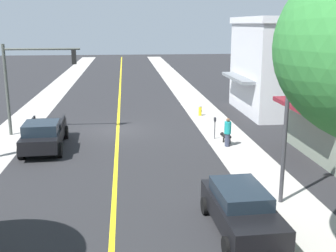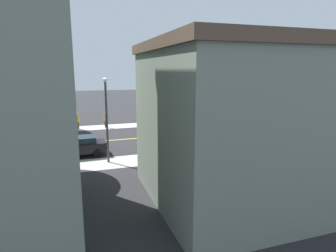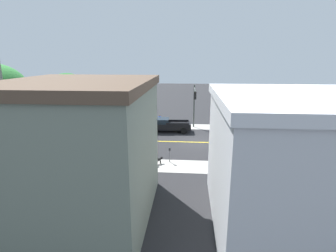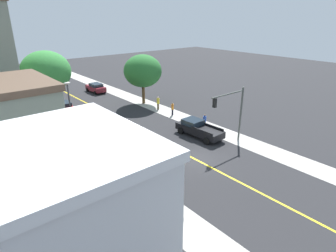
{
  "view_description": "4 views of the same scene",
  "coord_description": "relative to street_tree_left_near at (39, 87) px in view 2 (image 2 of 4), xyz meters",
  "views": [
    {
      "loc": [
        -0.56,
        27.08,
        6.96
      ],
      "look_at": [
        -2.62,
        7.33,
        2.05
      ],
      "focal_mm": 44.37,
      "sensor_mm": 36.0,
      "label": 1
    },
    {
      "loc": [
        -27.24,
        14.38,
        6.72
      ],
      "look_at": [
        -2.4,
        6.14,
        1.55
      ],
      "focal_mm": 30.56,
      "sensor_mm": 36.0,
      "label": 2
    },
    {
      "loc": [
        -27.95,
        1.08,
        9.18
      ],
      "look_at": [
        0.49,
        3.39,
        1.69
      ],
      "focal_mm": 27.65,
      "sensor_mm": 36.0,
      "label": 3
    },
    {
      "loc": [
        -16.99,
        -16.37,
        12.61
      ],
      "look_at": [
        0.45,
        4.59,
        1.86
      ],
      "focal_mm": 30.4,
      "sensor_mm": 36.0,
      "label": 4
    }
  ],
  "objects": [
    {
      "name": "street_tree_left_near",
      "position": [
        0.0,
        0.0,
        0.0
      ],
      "size": [
        5.55,
        5.55,
        7.25
      ],
      "color": "brown",
      "rests_on": "ground"
    },
    {
      "name": "black_sedan_left_curb",
      "position": [
        -11.09,
        -3.53,
        -4.07
      ],
      "size": [
        2.18,
        4.56,
        1.54
      ],
      "rotation": [
        0.0,
        0.0,
        1.61
      ],
      "color": "black",
      "rests_on": "ground"
    },
    {
      "name": "pedestrian_blue_shirt",
      "position": [
        -0.26,
        -12.85,
        -4.0
      ],
      "size": [
        0.38,
        0.38,
        1.68
      ],
      "rotation": [
        0.0,
        0.0,
        3.46
      ],
      "color": "black",
      "rests_on": "ground"
    },
    {
      "name": "small_dog",
      "position": [
        -13.18,
        -14.21,
        -4.48
      ],
      "size": [
        0.67,
        0.75,
        0.61
      ],
      "rotation": [
        0.0,
        0.0,
        5.4
      ],
      "color": "black",
      "rests_on": "ground"
    },
    {
      "name": "street_lamp",
      "position": [
        -13.34,
        -5.67,
        -1.04
      ],
      "size": [
        0.7,
        0.36,
        6.17
      ],
      "color": "#38383D",
      "rests_on": "ground"
    },
    {
      "name": "brick_apartment_block",
      "position": [
        -21.34,
        -10.83,
        -0.82
      ],
      "size": [
        10.2,
        7.79,
        8.08
      ],
      "rotation": [
        0.0,
        0.0,
        -1.57
      ],
      "color": "gray",
      "rests_on": "ground"
    },
    {
      "name": "traffic_light_mast",
      "position": [
        -1.36,
        -17.5,
        -0.97
      ],
      "size": [
        4.75,
        0.32,
        5.75
      ],
      "rotation": [
        0.0,
        0.0,
        3.14
      ],
      "color": "#474C47",
      "rests_on": "ground"
    },
    {
      "name": "pedestrian_orange_shirt",
      "position": [
        -0.18,
        -6.92,
        -3.96
      ],
      "size": [
        0.32,
        0.32,
        1.72
      ],
      "rotation": [
        0.0,
        0.0,
        3.7
      ],
      "color": "black",
      "rests_on": "ground"
    },
    {
      "name": "road_centerline_stripe",
      "position": [
        -6.69,
        -17.86,
        -4.88
      ],
      "size": [
        0.2,
        126.0,
        0.0
      ],
      "primitive_type": "cube",
      "color": "yellow",
      "rests_on": "ground"
    },
    {
      "name": "parking_meter",
      "position": [
        -12.69,
        -15.15,
        -3.98
      ],
      "size": [
        0.12,
        0.18,
        1.37
      ],
      "color": "#4C4C51",
      "rests_on": "ground"
    },
    {
      "name": "pedestrian_yellow_shirt",
      "position": [
        -0.17,
        -3.79,
        -3.9
      ],
      "size": [
        0.38,
        0.38,
        1.86
      ],
      "rotation": [
        0.0,
        0.0,
        2.41
      ],
      "color": "brown",
      "rests_on": "ground"
    },
    {
      "name": "sidewalk_right",
      "position": [
        0.17,
        -17.86,
        -4.88
      ],
      "size": [
        2.8,
        126.0,
        0.01
      ],
      "primitive_type": "cube",
      "color": "#ADA8A0",
      "rests_on": "ground"
    },
    {
      "name": "ground_plane",
      "position": [
        -6.69,
        -17.86,
        -4.88
      ],
      "size": [
        140.0,
        140.0,
        0.0
      ],
      "primitive_type": "plane",
      "color": "#262628"
    },
    {
      "name": "pedestrian_teal_shirt",
      "position": [
        -13.09,
        -13.49,
        -4.0
      ],
      "size": [
        0.39,
        0.39,
        1.69
      ],
      "rotation": [
        0.0,
        0.0,
        3.23
      ],
      "color": "#33384C",
      "rests_on": "ground"
    },
    {
      "name": "street_tree_right_corner",
      "position": [
        -13.52,
        0.06,
        1.52
      ],
      "size": [
        5.6,
        5.6,
        8.8
      ],
      "color": "brown",
      "rests_on": "ground"
    },
    {
      "name": "fire_hydrant",
      "position": [
        -12.99,
        -21.83,
        -4.45
      ],
      "size": [
        0.44,
        0.24,
        0.86
      ],
      "color": "yellow",
      "rests_on": "ground"
    },
    {
      "name": "sidewalk_left",
      "position": [
        -13.55,
        -17.86,
        -4.88
      ],
      "size": [
        2.8,
        126.0,
        0.01
      ],
      "primitive_type": "cube",
      "color": "#ADA8A0",
      "rests_on": "ground"
    },
    {
      "name": "black_pickup_truck",
      "position": [
        -2.61,
        -14.11,
        -4.0
      ],
      "size": [
        2.46,
        5.67,
        1.73
      ],
      "rotation": [
        0.0,
        0.0,
        1.62
      ],
      "color": "black",
      "rests_on": "ground"
    }
  ]
}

